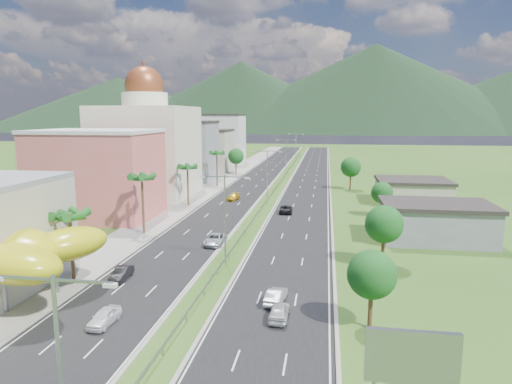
% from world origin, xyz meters
% --- Properties ---
extents(ground, '(500.00, 500.00, 0.00)m').
position_xyz_m(ground, '(0.00, 0.00, 0.00)').
color(ground, '#2D5119').
rests_on(ground, ground).
extents(road_left, '(11.00, 260.00, 0.04)m').
position_xyz_m(road_left, '(-7.50, 90.00, 0.02)').
color(road_left, black).
rests_on(road_left, ground).
extents(road_right, '(11.00, 260.00, 0.04)m').
position_xyz_m(road_right, '(7.50, 90.00, 0.02)').
color(road_right, black).
rests_on(road_right, ground).
extents(sidewalk_left, '(7.00, 260.00, 0.12)m').
position_xyz_m(sidewalk_left, '(-17.00, 90.00, 0.06)').
color(sidewalk_left, gray).
rests_on(sidewalk_left, ground).
extents(median_guardrail, '(0.10, 216.06, 0.76)m').
position_xyz_m(median_guardrail, '(0.00, 71.99, 0.62)').
color(median_guardrail, gray).
rests_on(median_guardrail, ground).
extents(streetlight_median_a, '(6.04, 0.25, 11.00)m').
position_xyz_m(streetlight_median_a, '(0.00, -25.00, 6.75)').
color(streetlight_median_a, gray).
rests_on(streetlight_median_a, ground).
extents(streetlight_median_b, '(6.04, 0.25, 11.00)m').
position_xyz_m(streetlight_median_b, '(0.00, 10.00, 6.75)').
color(streetlight_median_b, gray).
rests_on(streetlight_median_b, ground).
extents(streetlight_median_c, '(6.04, 0.25, 11.00)m').
position_xyz_m(streetlight_median_c, '(0.00, 50.00, 6.75)').
color(streetlight_median_c, gray).
rests_on(streetlight_median_c, ground).
extents(streetlight_median_d, '(6.04, 0.25, 11.00)m').
position_xyz_m(streetlight_median_d, '(0.00, 95.00, 6.75)').
color(streetlight_median_d, gray).
rests_on(streetlight_median_d, ground).
extents(streetlight_median_e, '(6.04, 0.25, 11.00)m').
position_xyz_m(streetlight_median_e, '(0.00, 140.00, 6.75)').
color(streetlight_median_e, gray).
rests_on(streetlight_median_e, ground).
extents(pink_shophouse, '(20.00, 15.00, 15.00)m').
position_xyz_m(pink_shophouse, '(-28.00, 32.00, 7.50)').
color(pink_shophouse, '#D86458').
rests_on(pink_shophouse, ground).
extents(domed_building, '(20.00, 20.00, 28.70)m').
position_xyz_m(domed_building, '(-28.00, 55.00, 11.35)').
color(domed_building, beige).
rests_on(domed_building, ground).
extents(midrise_grey, '(16.00, 15.00, 16.00)m').
position_xyz_m(midrise_grey, '(-27.00, 80.00, 8.00)').
color(midrise_grey, slate).
rests_on(midrise_grey, ground).
extents(midrise_beige, '(16.00, 15.00, 13.00)m').
position_xyz_m(midrise_beige, '(-27.00, 102.00, 6.50)').
color(midrise_beige, '#B3AA93').
rests_on(midrise_beige, ground).
extents(midrise_white, '(16.00, 15.00, 18.00)m').
position_xyz_m(midrise_white, '(-27.00, 125.00, 9.00)').
color(midrise_white, silver).
rests_on(midrise_white, ground).
extents(billboard, '(5.20, 0.35, 6.20)m').
position_xyz_m(billboard, '(17.00, -18.00, 4.42)').
color(billboard, gray).
rests_on(billboard, ground).
extents(shed_near, '(15.00, 10.00, 5.00)m').
position_xyz_m(shed_near, '(28.00, 25.00, 2.50)').
color(shed_near, slate).
rests_on(shed_near, ground).
extents(shed_far, '(14.00, 12.00, 4.40)m').
position_xyz_m(shed_far, '(30.00, 55.00, 2.20)').
color(shed_far, '#B3AA93').
rests_on(shed_far, ground).
extents(palm_tree_b, '(3.60, 3.60, 8.10)m').
position_xyz_m(palm_tree_b, '(-15.50, 2.00, 7.06)').
color(palm_tree_b, '#47301C').
rests_on(palm_tree_b, ground).
extents(palm_tree_c, '(3.60, 3.60, 9.60)m').
position_xyz_m(palm_tree_c, '(-15.50, 22.00, 8.50)').
color(palm_tree_c, '#47301C').
rests_on(palm_tree_c, ground).
extents(palm_tree_d, '(3.60, 3.60, 8.60)m').
position_xyz_m(palm_tree_d, '(-15.50, 45.00, 7.54)').
color(palm_tree_d, '#47301C').
rests_on(palm_tree_d, ground).
extents(palm_tree_e, '(3.60, 3.60, 9.40)m').
position_xyz_m(palm_tree_e, '(-15.50, 70.00, 8.31)').
color(palm_tree_e, '#47301C').
rests_on(palm_tree_e, ground).
extents(leafy_tree_lfar, '(4.90, 4.90, 8.05)m').
position_xyz_m(leafy_tree_lfar, '(-15.50, 95.00, 5.58)').
color(leafy_tree_lfar, '#47301C').
rests_on(leafy_tree_lfar, ground).
extents(leafy_tree_ra, '(4.20, 4.20, 6.90)m').
position_xyz_m(leafy_tree_ra, '(16.00, -5.00, 4.78)').
color(leafy_tree_ra, '#47301C').
rests_on(leafy_tree_ra, ground).
extents(leafy_tree_rb, '(4.55, 4.55, 7.47)m').
position_xyz_m(leafy_tree_rb, '(19.00, 12.00, 5.18)').
color(leafy_tree_rb, '#47301C').
rests_on(leafy_tree_rb, ground).
extents(leafy_tree_rc, '(3.85, 3.85, 6.33)m').
position_xyz_m(leafy_tree_rc, '(22.00, 40.00, 4.37)').
color(leafy_tree_rc, '#47301C').
rests_on(leafy_tree_rc, ground).
extents(leafy_tree_rd, '(4.90, 4.90, 8.05)m').
position_xyz_m(leafy_tree_rd, '(18.00, 70.00, 5.58)').
color(leafy_tree_rd, '#47301C').
rests_on(leafy_tree_rd, ground).
extents(mountain_ridge, '(860.00, 140.00, 90.00)m').
position_xyz_m(mountain_ridge, '(60.00, 450.00, 0.00)').
color(mountain_ridge, black).
rests_on(mountain_ridge, ground).
extents(car_white_near_left, '(1.78, 4.10, 1.38)m').
position_xyz_m(car_white_near_left, '(-6.81, -7.95, 0.73)').
color(car_white_near_left, white).
rests_on(car_white_near_left, road_left).
extents(car_dark_left, '(1.58, 4.13, 1.34)m').
position_xyz_m(car_dark_left, '(-10.23, 2.86, 0.71)').
color(car_dark_left, black).
rests_on(car_dark_left, road_left).
extents(car_silver_mid_left, '(2.52, 5.35, 1.48)m').
position_xyz_m(car_silver_mid_left, '(-3.20, 17.83, 0.78)').
color(car_silver_mid_left, '#AEB1B6').
rests_on(car_silver_mid_left, road_left).
extents(car_yellow_far_left, '(2.42, 4.92, 1.38)m').
position_xyz_m(car_yellow_far_left, '(-7.60, 52.03, 0.73)').
color(car_yellow_far_left, '#BF9216').
rests_on(car_yellow_far_left, road_left).
extents(car_white_near_right, '(1.74, 4.21, 1.43)m').
position_xyz_m(car_white_near_right, '(8.13, -4.53, 0.75)').
color(car_white_near_right, silver).
rests_on(car_white_near_right, road_right).
extents(car_silver_right, '(2.00, 4.43, 1.41)m').
position_xyz_m(car_silver_right, '(7.44, -0.98, 0.74)').
color(car_silver_right, '#B2B6BB').
rests_on(car_silver_right, road_right).
extents(car_dark_far_right, '(2.52, 5.13, 1.40)m').
position_xyz_m(car_dark_far_right, '(4.77, 40.66, 0.74)').
color(car_dark_far_right, black).
rests_on(car_dark_far_right, road_right).
extents(motorcycle, '(0.64, 2.08, 1.33)m').
position_xyz_m(motorcycle, '(-11.11, 2.64, 0.70)').
color(motorcycle, black).
rests_on(motorcycle, road_left).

